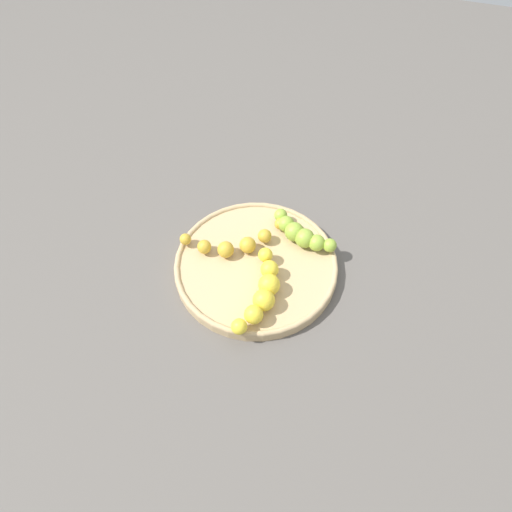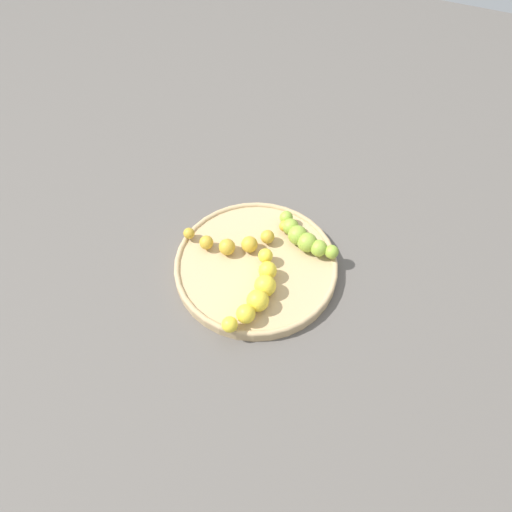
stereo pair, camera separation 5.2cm
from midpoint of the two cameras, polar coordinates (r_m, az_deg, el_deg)
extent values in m
plane|color=#56514C|center=(0.82, 1.81, -1.67)|extent=(2.40, 2.40, 0.00)
cylinder|color=tan|center=(0.82, 1.83, -1.30)|extent=(0.29, 0.29, 0.02)
torus|color=tan|center=(0.81, 1.84, -0.93)|extent=(0.29, 0.29, 0.01)
sphere|color=gold|center=(0.83, -6.65, 2.70)|extent=(0.02, 0.02, 0.02)
sphere|color=gold|center=(0.82, -4.41, 1.62)|extent=(0.03, 0.03, 0.03)
sphere|color=gold|center=(0.81, -1.74, 1.16)|extent=(0.03, 0.03, 0.03)
sphere|color=gold|center=(0.81, 1.01, 1.38)|extent=(0.03, 0.03, 0.03)
sphere|color=gold|center=(0.83, 3.47, 2.26)|extent=(0.03, 0.03, 0.03)
sphere|color=gold|center=(0.84, 5.36, 3.66)|extent=(0.02, 0.02, 0.02)
sphere|color=yellow|center=(0.72, -1.23, -8.64)|extent=(0.03, 0.03, 0.03)
sphere|color=yellow|center=(0.73, 0.76, -7.33)|extent=(0.03, 0.03, 0.03)
sphere|color=yellow|center=(0.74, 2.24, -5.67)|extent=(0.04, 0.04, 0.04)
sphere|color=yellow|center=(0.76, 3.12, -3.81)|extent=(0.04, 0.04, 0.04)
sphere|color=yellow|center=(0.78, 3.39, -1.89)|extent=(0.03, 0.03, 0.03)
sphere|color=yellow|center=(0.79, 3.07, -0.05)|extent=(0.03, 0.03, 0.03)
sphere|color=#8CAD38|center=(0.85, 5.55, 4.74)|extent=(0.02, 0.02, 0.02)
sphere|color=#8CAD38|center=(0.84, 6.12, 3.60)|extent=(0.03, 0.03, 0.03)
sphere|color=#8CAD38|center=(0.83, 7.03, 2.53)|extent=(0.04, 0.04, 0.04)
sphere|color=#8CAD38|center=(0.82, 8.23, 1.61)|extent=(0.04, 0.04, 0.04)
sphere|color=#8CAD38|center=(0.82, 9.66, 0.90)|extent=(0.03, 0.03, 0.03)
sphere|color=#8CAD38|center=(0.81, 11.23, 0.44)|extent=(0.02, 0.02, 0.02)
camera|label=1|loc=(0.03, -88.12, 2.51)|focal=32.03mm
camera|label=2|loc=(0.03, 91.88, -2.51)|focal=32.03mm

